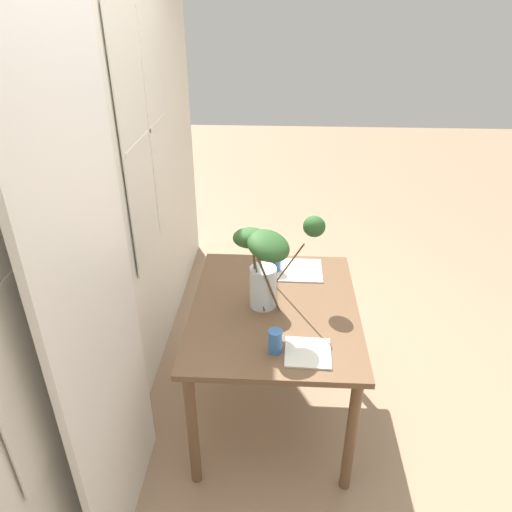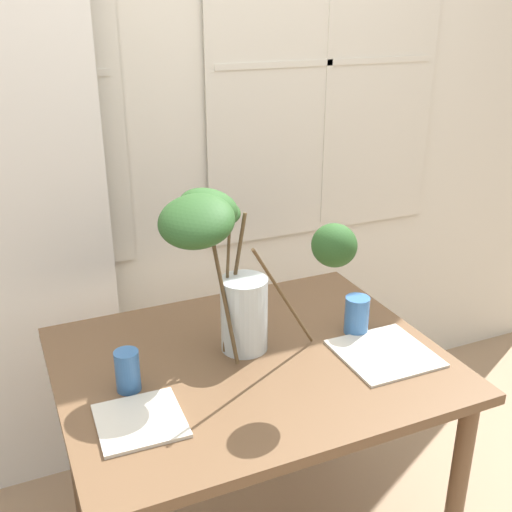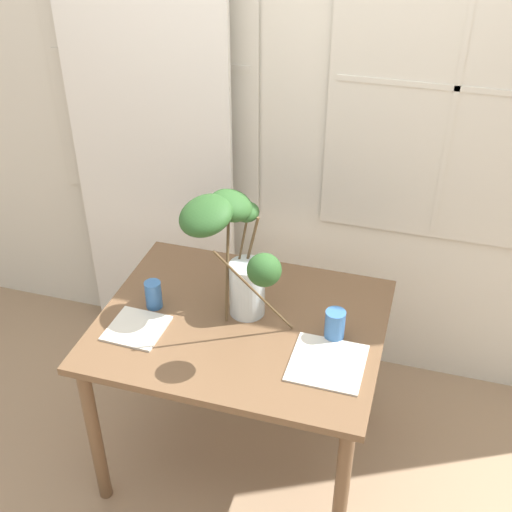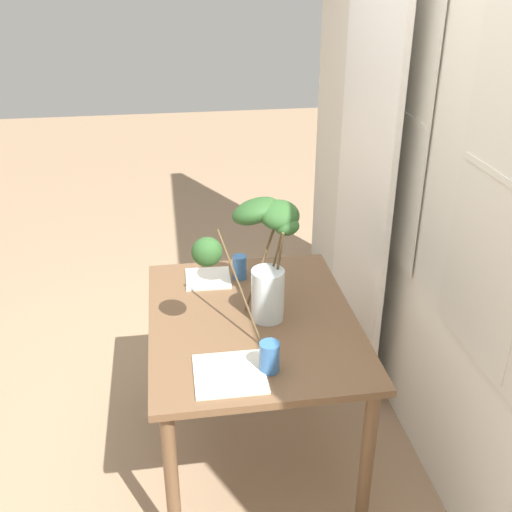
{
  "view_description": "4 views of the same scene",
  "coord_description": "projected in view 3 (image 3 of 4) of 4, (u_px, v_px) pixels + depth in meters",
  "views": [
    {
      "loc": [
        -2.12,
        -0.01,
        2.27
      ],
      "look_at": [
        0.01,
        0.1,
        1.07
      ],
      "focal_mm": 33.6,
      "sensor_mm": 36.0,
      "label": 1
    },
    {
      "loc": [
        -0.63,
        -1.46,
        1.77
      ],
      "look_at": [
        0.04,
        0.06,
        1.07
      ],
      "focal_mm": 43.51,
      "sensor_mm": 36.0,
      "label": 2
    },
    {
      "loc": [
        0.63,
        -1.93,
        2.45
      ],
      "look_at": [
        0.03,
        0.09,
        1.03
      ],
      "focal_mm": 46.35,
      "sensor_mm": 36.0,
      "label": 3
    },
    {
      "loc": [
        2.22,
        -0.33,
        2.22
      ],
      "look_at": [
        -0.04,
        0.02,
        1.05
      ],
      "focal_mm": 42.89,
      "sensor_mm": 36.0,
      "label": 4
    }
  ],
  "objects": [
    {
      "name": "plate_square_right",
      "position": [
        327.0,
        363.0,
        2.42
      ],
      "size": [
        0.27,
        0.27,
        0.01
      ],
      "primitive_type": "cube",
      "rotation": [
        0.0,
        0.0,
        -0.01
      ],
      "color": "silver",
      "rests_on": "dining_table"
    },
    {
      "name": "vase_with_branches",
      "position": [
        234.0,
        250.0,
        2.5
      ],
      "size": [
        0.51,
        0.53,
        0.54
      ],
      "color": "silver",
      "rests_on": "dining_table"
    },
    {
      "name": "ground",
      "position": [
        243.0,
        451.0,
        3.05
      ],
      "size": [
        14.0,
        14.0,
        0.0
      ],
      "primitive_type": "plane",
      "color": "#9E7F60"
    },
    {
      "name": "drinking_glass_blue_left",
      "position": [
        153.0,
        295.0,
        2.67
      ],
      "size": [
        0.07,
        0.07,
        0.12
      ],
      "primitive_type": "cylinder",
      "color": "#386BAD",
      "rests_on": "dining_table"
    },
    {
      "name": "dining_table",
      "position": [
        241.0,
        340.0,
        2.68
      ],
      "size": [
        1.12,
        0.9,
        0.78
      ],
      "color": "brown",
      "rests_on": "ground"
    },
    {
      "name": "curtain_sheer_side",
      "position": [
        151.0,
        149.0,
        3.12
      ],
      "size": [
        0.8,
        0.03,
        2.27
      ],
      "primitive_type": "cube",
      "color": "white",
      "rests_on": "ground"
    },
    {
      "name": "back_wall_with_windows",
      "position": [
        297.0,
        71.0,
        2.88
      ],
      "size": [
        4.18,
        0.14,
        3.03
      ],
      "color": "silver",
      "rests_on": "ground"
    },
    {
      "name": "drinking_glass_blue_right",
      "position": [
        335.0,
        325.0,
        2.51
      ],
      "size": [
        0.08,
        0.08,
        0.12
      ],
      "primitive_type": "cylinder",
      "color": "#386BAD",
      "rests_on": "dining_table"
    },
    {
      "name": "plate_square_left",
      "position": [
        137.0,
        328.0,
        2.58
      ],
      "size": [
        0.22,
        0.22,
        0.01
      ],
      "primitive_type": "cube",
      "rotation": [
        0.0,
        0.0,
        -0.03
      ],
      "color": "silver",
      "rests_on": "dining_table"
    }
  ]
}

